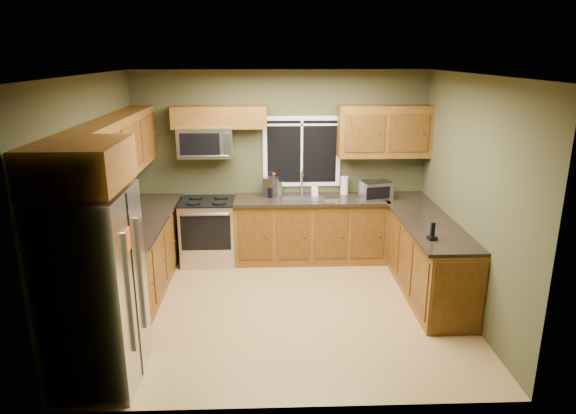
{
  "coord_description": "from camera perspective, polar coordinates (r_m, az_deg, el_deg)",
  "views": [
    {
      "loc": [
        -0.16,
        -5.52,
        2.92
      ],
      "look_at": [
        0.05,
        0.35,
        1.15
      ],
      "focal_mm": 32.0,
      "sensor_mm": 36.0,
      "label": 1
    }
  ],
  "objects": [
    {
      "name": "floor",
      "position": [
        6.24,
        -0.35,
        -11.11
      ],
      "size": [
        4.2,
        4.2,
        0.0
      ],
      "primitive_type": "plane",
      "color": "olive",
      "rests_on": "ground"
    },
    {
      "name": "countertop_peninsula",
      "position": [
        6.67,
        14.91,
        -1.24
      ],
      "size": [
        0.65,
        2.5,
        0.04
      ],
      "primitive_type": "cube",
      "color": "black",
      "rests_on": "base_cabinets_peninsula"
    },
    {
      "name": "soap_bottle_a",
      "position": [
        7.42,
        -1.58,
        2.58
      ],
      "size": [
        0.16,
        0.17,
        0.32
      ],
      "primitive_type": "imported",
      "rotation": [
        0.0,
        0.0,
        0.43
      ],
      "color": "#D84314",
      "rests_on": "countertop_back"
    },
    {
      "name": "microwave",
      "position": [
        7.27,
        -9.12,
        7.15
      ],
      "size": [
        0.76,
        0.41,
        0.42
      ],
      "color": "#B7B7BC",
      "rests_on": "back_wall"
    },
    {
      "name": "upper_cabinets_back_right",
      "position": [
        7.41,
        10.64,
        8.26
      ],
      "size": [
        1.3,
        0.33,
        0.72
      ],
      "primitive_type": "cube",
      "color": "brown",
      "rests_on": "back_wall"
    },
    {
      "name": "paper_towel_roll",
      "position": [
        7.51,
        6.28,
        2.41
      ],
      "size": [
        0.14,
        0.14,
        0.29
      ],
      "color": "white",
      "rests_on": "countertop_back"
    },
    {
      "name": "countertop_back",
      "position": [
        7.29,
        2.55,
        0.84
      ],
      "size": [
        2.17,
        0.65,
        0.04
      ],
      "primitive_type": "cube",
      "color": "black",
      "rests_on": "base_cabinets_back"
    },
    {
      "name": "window",
      "position": [
        7.44,
        1.54,
        6.18
      ],
      "size": [
        1.12,
        0.03,
        1.02
      ],
      "color": "white",
      "rests_on": "back_wall"
    },
    {
      "name": "front_wall",
      "position": [
        4.04,
        0.39,
        -6.09
      ],
      "size": [
        4.2,
        0.0,
        4.2
      ],
      "primitive_type": "plane",
      "rotation": [
        -1.57,
        0.0,
        0.0
      ],
      "color": "#3D3D23",
      "rests_on": "ground"
    },
    {
      "name": "base_cabinets_peninsula",
      "position": [
        6.83,
        14.84,
        -5.01
      ],
      "size": [
        0.6,
        2.52,
        0.9
      ],
      "color": "brown",
      "rests_on": "ground"
    },
    {
      "name": "right_wall",
      "position": [
        6.16,
        19.54,
        1.04
      ],
      "size": [
        0.0,
        3.6,
        3.6
      ],
      "primitive_type": "plane",
      "rotation": [
        1.57,
        0.0,
        -1.57
      ],
      "color": "#3D3D23",
      "rests_on": "ground"
    },
    {
      "name": "base_cabinets_left",
      "position": [
        6.68,
        -16.18,
        -5.61
      ],
      "size": [
        0.6,
        2.65,
        0.9
      ],
      "primitive_type": "cube",
      "color": "brown",
      "rests_on": "ground"
    },
    {
      "name": "cordless_phone",
      "position": [
        5.87,
        15.74,
        -2.96
      ],
      "size": [
        0.11,
        0.11,
        0.2
      ],
      "color": "black",
      "rests_on": "countertop_peninsula"
    },
    {
      "name": "left_wall",
      "position": [
        6.05,
        -20.67,
        0.65
      ],
      "size": [
        0.0,
        3.6,
        3.6
      ],
      "primitive_type": "plane",
      "rotation": [
        1.57,
        0.0,
        1.57
      ],
      "color": "#3D3D23",
      "rests_on": "ground"
    },
    {
      "name": "refrigerator",
      "position": [
        4.93,
        -20.76,
        -8.54
      ],
      "size": [
        0.74,
        0.9,
        1.8
      ],
      "color": "#B7B7BC",
      "rests_on": "ground"
    },
    {
      "name": "upper_cabinet_over_fridge",
      "position": [
        4.59,
        -22.21,
        4.36
      ],
      "size": [
        0.72,
        0.9,
        0.38
      ],
      "primitive_type": "cube",
      "color": "brown",
      "rests_on": "left_wall"
    },
    {
      "name": "upper_cabinets_back_left",
      "position": [
        7.23,
        -7.63,
        9.88
      ],
      "size": [
        1.3,
        0.33,
        0.3
      ],
      "primitive_type": "cube",
      "color": "brown",
      "rests_on": "back_wall"
    },
    {
      "name": "ceiling",
      "position": [
        5.52,
        -0.4,
        14.5
      ],
      "size": [
        4.2,
        4.2,
        0.0
      ],
      "primitive_type": "plane",
      "rotation": [
        3.14,
        0.0,
        0.0
      ],
      "color": "white",
      "rests_on": "back_wall"
    },
    {
      "name": "range",
      "position": [
        7.46,
        -8.8,
        -2.62
      ],
      "size": [
        0.76,
        0.69,
        0.94
      ],
      "color": "#B7B7BC",
      "rests_on": "ground"
    },
    {
      "name": "coffee_maker",
      "position": [
        7.35,
        -1.91,
        2.17
      ],
      "size": [
        0.23,
        0.26,
        0.27
      ],
      "color": "slate",
      "rests_on": "countertop_back"
    },
    {
      "name": "kettle",
      "position": [
        7.4,
        -1.14,
        2.19
      ],
      "size": [
        0.16,
        0.16,
        0.25
      ],
      "color": "#B7B7BC",
      "rests_on": "countertop_back"
    },
    {
      "name": "base_cabinets_back",
      "position": [
        7.46,
        2.49,
        -2.58
      ],
      "size": [
        2.17,
        0.6,
        0.9
      ],
      "primitive_type": "cube",
      "color": "brown",
      "rests_on": "ground"
    },
    {
      "name": "countertop_left",
      "position": [
        6.52,
        -16.3,
        -1.79
      ],
      "size": [
        0.65,
        2.65,
        0.04
      ],
      "primitive_type": "cube",
      "color": "black",
      "rests_on": "base_cabinets_left"
    },
    {
      "name": "soap_bottle_b",
      "position": [
        7.41,
        2.97,
        2.01
      ],
      "size": [
        0.1,
        0.1,
        0.19
      ],
      "primitive_type": "imported",
      "rotation": [
        0.0,
        0.0,
        0.14
      ],
      "color": "white",
      "rests_on": "countertop_back"
    },
    {
      "name": "back_wall",
      "position": [
        7.48,
        -0.78,
        4.66
      ],
      "size": [
        4.2,
        0.0,
        4.2
      ],
      "primitive_type": "plane",
      "rotation": [
        1.57,
        0.0,
        0.0
      ],
      "color": "#3D3D23",
      "rests_on": "ground"
    },
    {
      "name": "toaster_oven",
      "position": [
        7.31,
        9.75,
        1.85
      ],
      "size": [
        0.46,
        0.4,
        0.25
      ],
      "color": "#B7B7BC",
      "rests_on": "countertop_back"
    },
    {
      "name": "sink",
      "position": [
        7.29,
        1.64,
        1.12
      ],
      "size": [
        0.6,
        0.42,
        0.36
      ],
      "color": "slate",
      "rests_on": "countertop_back"
    },
    {
      "name": "upper_cabinets_left",
      "position": [
        6.34,
        -18.4,
        6.3
      ],
      "size": [
        0.33,
        2.65,
        0.72
      ],
      "primitive_type": "cube",
      "color": "brown",
      "rests_on": "left_wall"
    }
  ]
}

